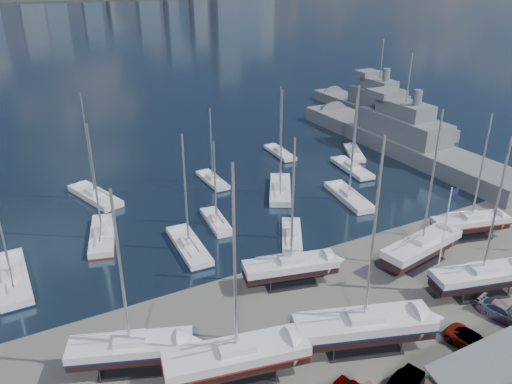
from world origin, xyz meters
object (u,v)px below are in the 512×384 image
naval_ship_east (401,142)px  naval_ship_west (376,110)px  sailboat_cradle_0 (131,348)px  flagpole (444,234)px

naval_ship_east → naval_ship_west: bearing=-28.6°
sailboat_cradle_0 → naval_ship_east: (55.61, 29.58, -0.39)m
flagpole → naval_ship_west: bearing=54.6°
naval_ship_east → flagpole: 42.67m
naval_ship_east → flagpole: (-26.35, -33.22, 4.71)m
sailboat_cradle_0 → naval_ship_west: (66.14, 48.29, -0.39)m
sailboat_cradle_0 → flagpole: sailboat_cradle_0 is taller
naval_ship_west → sailboat_cradle_0: bearing=128.8°
naval_ship_west → flagpole: (-36.88, -51.93, 4.71)m
sailboat_cradle_0 → naval_ship_east: size_ratio=0.32×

